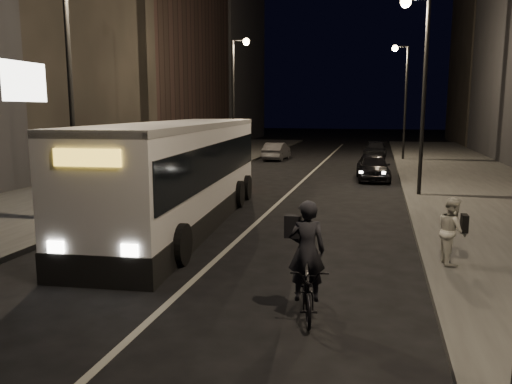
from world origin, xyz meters
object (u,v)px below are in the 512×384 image
Objects in this scene: streetlight_right_mid at (419,70)px; cyclist_on_bicycle at (307,278)px; city_bus at (181,169)px; pedestrian_woman at (452,231)px; streetlight_right_far at (402,87)px; car_mid at (276,151)px; car_near at (373,167)px; car_far at (375,150)px; streetlight_left_far at (237,84)px; streetlight_left_near at (76,56)px.

cyclist_on_bicycle is (-2.63, -13.49, -4.63)m from streetlight_right_mid.
pedestrian_woman is (7.98, -3.03, -0.87)m from city_bus.
pedestrian_woman is at bearing -89.41° from streetlight_right_far.
streetlight_right_mid is 16.00m from streetlight_right_far.
pedestrian_woman is (0.27, -26.02, -4.42)m from streetlight_right_far.
streetlight_right_far is 2.05× the size of car_mid.
car_far is at bearing 85.22° from car_near.
pedestrian_woman is (0.27, -10.02, -4.42)m from streetlight_right_mid.
streetlight_left_far reaches higher than car_mid.
pedestrian_woman reaches higher than car_far.
car_mid is at bearing 121.46° from streetlight_right_mid.
car_near reaches higher than car_mid.
car_far is at bearing -152.05° from car_mid.
car_mid is at bearing 91.09° from cyclist_on_bicycle.
streetlight_left_far is 17.61m from city_bus.
pedestrian_woman reaches higher than car_near.
streetlight_left_far reaches higher than car_near.
city_bus is 2.99× the size of car_far.
streetlight_right_far is at bearing 90.00° from streetlight_right_mid.
streetlight_right_far is 1.97× the size of car_near.
streetlight_left_near is 18.00m from streetlight_left_far.
streetlight_left_far is at bearing -134.91° from car_far.
streetlight_left_far is 23.24m from pedestrian_woman.
streetlight_left_near is 3.71× the size of cyclist_on_bicycle.
city_bus is 25.95m from car_far.
streetlight_left_near reaches higher than cyclist_on_bicycle.
streetlight_right_far is at bearing 66.04° from streetlight_left_near.
streetlight_left_near reaches higher than car_near.
city_bus reaches higher than car_far.
car_near is 13.09m from car_far.
streetlight_right_far is at bearing -49.72° from car_far.
car_far is (0.89, 31.72, -0.12)m from cyclist_on_bicycle.
streetlight_left_near is 11.96m from pedestrian_woman.
car_far is (8.93, 8.23, -4.75)m from streetlight_left_far.
streetlight_left_near is (-10.66, -8.00, 0.00)m from streetlight_right_mid.
streetlight_right_far and streetlight_left_near have the same top height.
streetlight_right_far is 0.65× the size of city_bus.
car_far is at bearing -4.95° from pedestrian_woman.
pedestrian_woman is (2.89, 3.47, 0.22)m from cyclist_on_bicycle.
car_far is (0.00, 13.09, -0.10)m from car_near.
car_near is (-2.00, 15.16, -0.24)m from pedestrian_woman.
streetlight_left_near is at bearing -166.06° from city_bus.
city_bus is 3.16× the size of car_mid.
streetlight_left_far is (-10.66, 10.00, 0.00)m from streetlight_right_mid.
cyclist_on_bicycle is at bearing -95.09° from streetlight_right_far.
streetlight_left_far is at bearing 97.33° from cyclist_on_bicycle.
car_mid is (-7.20, 9.46, -0.05)m from car_near.
streetlight_left_far is (0.00, 18.00, 0.00)m from streetlight_left_near.
cyclist_on_bicycle is 1.39× the size of pedestrian_woman.
streetlight_right_far is 1.94× the size of car_far.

